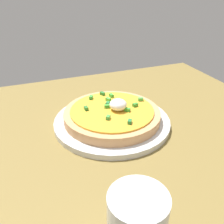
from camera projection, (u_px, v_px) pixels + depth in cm
name	position (u px, v px, depth cm)	size (l,w,h in cm)	color
dining_table	(101.00, 150.00, 55.45)	(100.74, 83.49, 2.66)	olive
plate	(112.00, 121.00, 62.04)	(28.31, 28.31, 1.37)	silver
pizza	(112.00, 114.00, 61.04)	(23.37, 23.37, 5.36)	tan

